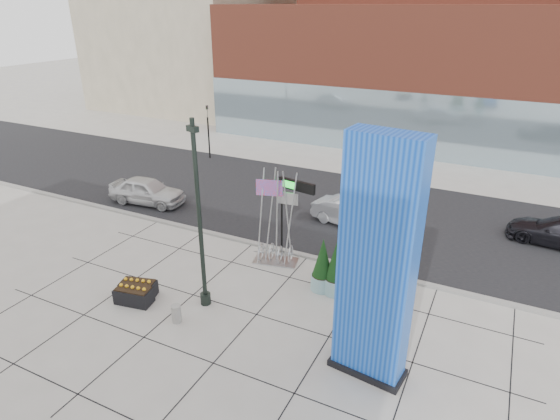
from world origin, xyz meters
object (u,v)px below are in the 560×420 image
at_px(blue_pylon, 377,269).
at_px(lamp_post, 201,235).
at_px(overhead_street_sign, 295,191).
at_px(car_silver_mid, 352,214).
at_px(public_art_sculpture, 276,238).
at_px(car_white_west, 147,191).
at_px(concrete_bollard, 176,314).

relative_size(blue_pylon, lamp_post, 1.06).
xyz_separation_m(overhead_street_sign, car_silver_mid, (1.35, 4.41, -2.65)).
relative_size(public_art_sculpture, overhead_street_sign, 1.17).
height_order(blue_pylon, lamp_post, blue_pylon).
bearing_deg(blue_pylon, public_art_sculpture, 146.76).
xyz_separation_m(lamp_post, car_white_west, (-9.04, 7.06, -2.29)).
height_order(blue_pylon, overhead_street_sign, blue_pylon).
xyz_separation_m(concrete_bollard, car_silver_mid, (3.26, 10.92, 0.36)).
height_order(public_art_sculpture, overhead_street_sign, public_art_sculpture).
relative_size(overhead_street_sign, car_white_west, 0.85).
bearing_deg(concrete_bollard, car_white_west, 135.71).
bearing_deg(public_art_sculpture, concrete_bollard, -115.09).
distance_m(concrete_bollard, car_silver_mid, 11.40).
height_order(lamp_post, concrete_bollard, lamp_post).
xyz_separation_m(public_art_sculpture, car_white_west, (-10.06, 2.80, -0.41)).
bearing_deg(lamp_post, car_silver_mid, 72.71).
relative_size(lamp_post, car_silver_mid, 1.72).
relative_size(concrete_bollard, overhead_street_sign, 0.18).
relative_size(blue_pylon, public_art_sculpture, 1.75).
bearing_deg(car_silver_mid, concrete_bollard, 175.84).
height_order(concrete_bollard, car_white_west, car_white_west).
distance_m(blue_pylon, concrete_bollard, 8.06).
height_order(lamp_post, car_silver_mid, lamp_post).
xyz_separation_m(lamp_post, overhead_street_sign, (1.59, 5.05, 0.28)).
xyz_separation_m(blue_pylon, concrete_bollard, (-7.22, -0.69, -3.51)).
bearing_deg(concrete_bollard, overhead_street_sign, 73.66).
bearing_deg(car_silver_mid, lamp_post, 175.18).
height_order(overhead_street_sign, car_silver_mid, overhead_street_sign).
distance_m(car_white_west, car_silver_mid, 12.22).
bearing_deg(overhead_street_sign, blue_pylon, -37.25).
xyz_separation_m(blue_pylon, lamp_post, (-6.90, 0.76, -0.79)).
distance_m(lamp_post, overhead_street_sign, 5.31).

